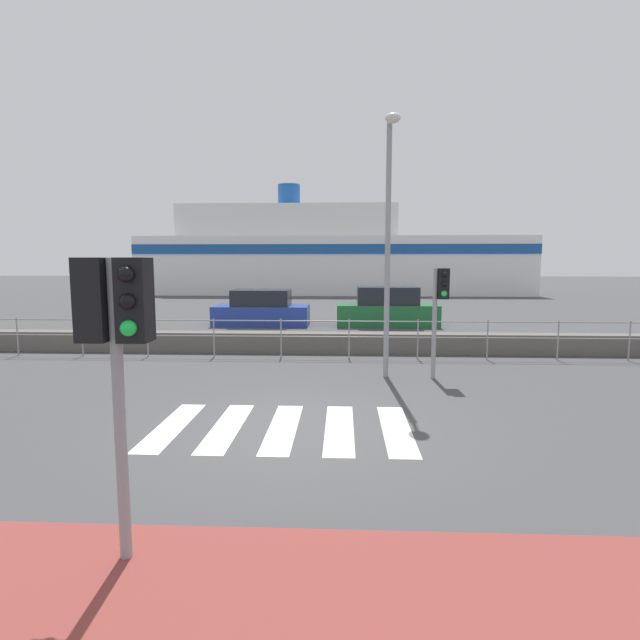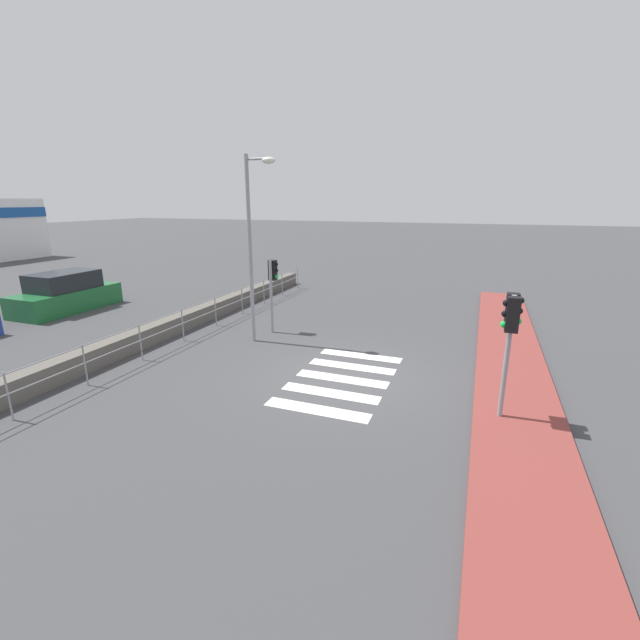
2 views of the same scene
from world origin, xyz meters
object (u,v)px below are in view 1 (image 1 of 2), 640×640
object	(u,v)px
traffic_light_near	(115,328)
traffic_light_far	(440,298)
parked_car_blue	(262,310)
streetlamp	(389,219)
ferry_boat	(325,257)
parked_car_green	(387,309)

from	to	relation	value
traffic_light_near	traffic_light_far	bearing A→B (deg)	60.95
traffic_light_far	parked_car_blue	bearing A→B (deg)	120.50
streetlamp	traffic_light_near	bearing A→B (deg)	-111.60
traffic_light_far	streetlamp	distance (m)	2.09
traffic_light_far	ferry_boat	xyz separation A→B (m)	(-3.66, 30.35, 1.16)
streetlamp	parked_car_green	size ratio (longest dim) A/B	1.39
traffic_light_near	ferry_boat	world-z (taller)	ferry_boat
traffic_light_near	parked_car_green	xyz separation A→B (m)	(3.67, 16.62, -1.43)
traffic_light_far	parked_car_blue	distance (m)	10.98
parked_car_blue	parked_car_green	xyz separation A→B (m)	(5.20, 0.00, 0.06)
parked_car_blue	streetlamp	bearing A→B (deg)	-65.13
traffic_light_near	parked_car_green	world-z (taller)	traffic_light_near
ferry_boat	parked_car_blue	size ratio (longest dim) A/B	7.85
ferry_boat	traffic_light_far	bearing A→B (deg)	-83.13
traffic_light_far	streetlamp	world-z (taller)	streetlamp
ferry_boat	parked_car_blue	distance (m)	21.16
ferry_boat	parked_car_green	distance (m)	21.33
streetlamp	ferry_boat	xyz separation A→B (m)	(-2.49, 30.38, -0.58)
streetlamp	ferry_boat	size ratio (longest dim) A/B	0.19
parked_car_blue	traffic_light_far	bearing A→B (deg)	-59.50
traffic_light_near	parked_car_blue	distance (m)	16.75
traffic_light_near	traffic_light_far	size ratio (longest dim) A/B	1.08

